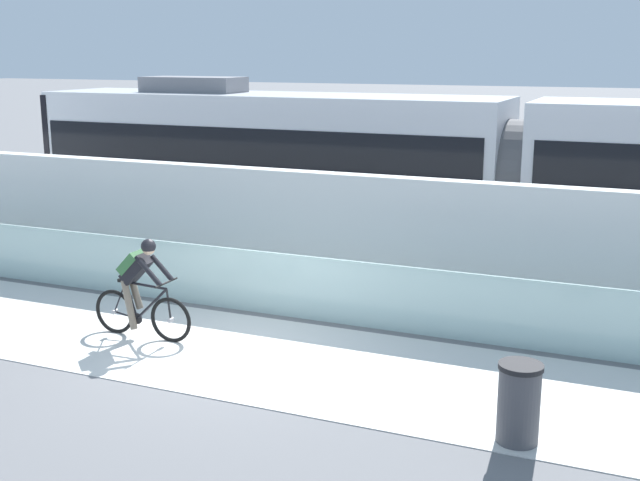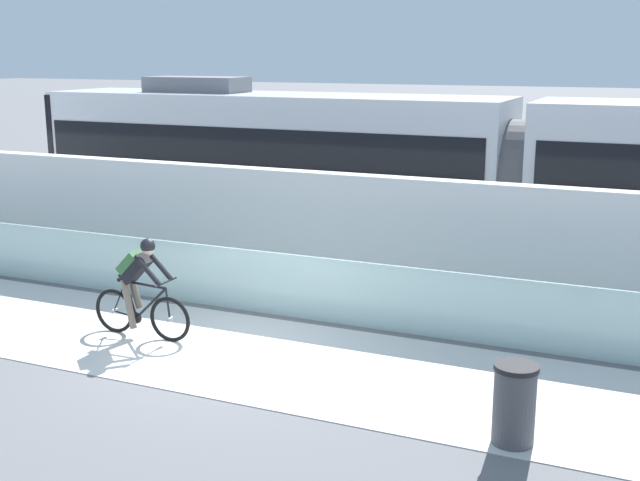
{
  "view_description": "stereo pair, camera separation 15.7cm",
  "coord_description": "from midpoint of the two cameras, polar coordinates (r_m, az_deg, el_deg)",
  "views": [
    {
      "loc": [
        5.85,
        -9.99,
        4.38
      ],
      "look_at": [
        0.59,
        2.35,
        1.25
      ],
      "focal_mm": 45.42,
      "sensor_mm": 36.0,
      "label": 1
    },
    {
      "loc": [
        6.0,
        -9.93,
        4.38
      ],
      "look_at": [
        0.59,
        2.35,
        1.25
      ],
      "focal_mm": 45.42,
      "sensor_mm": 36.0,
      "label": 2
    }
  ],
  "objects": [
    {
      "name": "ground_plane",
      "position": [
        12.39,
        -7.24,
        -7.68
      ],
      "size": [
        200.0,
        200.0,
        0.0
      ],
      "primitive_type": "plane",
      "color": "slate"
    },
    {
      "name": "bike_path_deck",
      "position": [
        12.39,
        -7.24,
        -7.65
      ],
      "size": [
        32.0,
        3.2,
        0.01
      ],
      "primitive_type": "cube",
      "color": "silver",
      "rests_on": "ground"
    },
    {
      "name": "glass_parapet",
      "position": [
        13.76,
        -3.43,
        -3.08
      ],
      "size": [
        32.0,
        0.05,
        1.09
      ],
      "primitive_type": "cube",
      "color": "silver",
      "rests_on": "ground"
    },
    {
      "name": "concrete_barrier_wall",
      "position": [
        15.2,
        -0.43,
        0.71
      ],
      "size": [
        32.0,
        0.36,
        2.22
      ],
      "primitive_type": "cube",
      "color": "white",
      "rests_on": "ground"
    },
    {
      "name": "tram_rail_near",
      "position": [
        17.7,
        2.78,
        -1.2
      ],
      "size": [
        32.0,
        0.08,
        0.01
      ],
      "primitive_type": "cube",
      "color": "#595654",
      "rests_on": "ground"
    },
    {
      "name": "tram_rail_far",
      "position": [
        19.01,
        4.29,
        -0.21
      ],
      "size": [
        32.0,
        0.08,
        0.01
      ],
      "primitive_type": "cube",
      "color": "#595654",
      "rests_on": "ground"
    },
    {
      "name": "tram",
      "position": [
        17.22,
        13.48,
        4.47
      ],
      "size": [
        22.56,
        2.54,
        3.81
      ],
      "color": "silver",
      "rests_on": "ground"
    },
    {
      "name": "cyclist_on_bike",
      "position": [
        12.89,
        -12.89,
        -3.33
      ],
      "size": [
        1.77,
        0.58,
        1.61
      ],
      "color": "black",
      "rests_on": "ground"
    },
    {
      "name": "trash_bin",
      "position": [
        9.63,
        13.37,
        -11.1
      ],
      "size": [
        0.51,
        0.51,
        0.96
      ],
      "color": "#47474C",
      "rests_on": "ground"
    }
  ]
}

